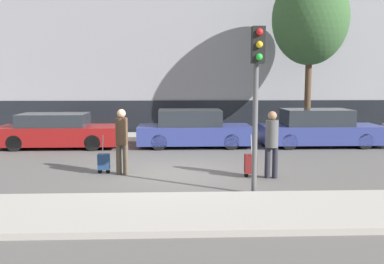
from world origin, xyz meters
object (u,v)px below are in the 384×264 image
Objects in this scene: parked_car_1 at (193,130)px; traffic_light at (257,77)px; bare_tree_near_crossing at (310,19)px; pedestrian_left at (122,137)px; trolley_left at (104,162)px; parked_car_0 at (58,132)px; pedestrian_right at (272,140)px; parked_bicycle at (183,127)px; trolley_right at (251,164)px; parked_car_2 at (319,129)px.

traffic_light reaches higher than parked_car_1.
bare_tree_near_crossing reaches higher than parked_car_1.
pedestrian_left reaches higher than trolley_left.
bare_tree_near_crossing is (10.39, 2.00, 4.60)m from parked_car_0.
parked_car_0 is 4.19× the size of trolley_left.
pedestrian_right is at bearing -71.11° from parked_car_1.
bare_tree_near_crossing is (5.50, -0.41, 4.74)m from parked_bicycle.
parked_bicycle is at bearing 71.54° from trolley_left.
parked_car_1 is at bearing -158.99° from bare_tree_near_crossing.
parked_bicycle is 0.25× the size of bare_tree_near_crossing.
parked_car_2 is at bearing 55.20° from trolley_right.
parked_car_0 is 8.96m from pedestrian_right.
traffic_light is 0.53× the size of bare_tree_near_crossing.
pedestrian_right is (4.60, -0.74, 0.70)m from trolley_left.
pedestrian_right reaches higher than trolley_right.
parked_bicycle is at bearing 102.23° from trolley_right.
traffic_light reaches higher than parked_car_0.
pedestrian_left is 1.01× the size of pedestrian_right.
parked_car_2 reaches higher than trolley_right.
parked_car_1 is 2.40× the size of pedestrian_left.
pedestrian_right reaches higher than parked_car_2.
trolley_right is at bearing -76.14° from parked_car_1.
parked_car_0 is 0.65× the size of bare_tree_near_crossing.
pedestrian_right is at bearing -113.76° from bare_tree_near_crossing.
pedestrian_left reaches higher than trolley_right.
pedestrian_right is at bearing -37.38° from parked_car_0.
parked_car_0 is 1.21× the size of traffic_light.
traffic_light reaches higher than parked_car_2.
parked_bicycle is 7.27m from bare_tree_near_crossing.
pedestrian_right is 0.48× the size of traffic_light.
bare_tree_near_crossing reaches higher than pedestrian_left.
parked_bicycle is (2.37, 7.10, 0.15)m from trolley_left.
pedestrian_right reaches higher than parked_car_0.
parked_car_0 reaches higher than trolley_right.
trolley_left is 7.49m from parked_bicycle.
traffic_light is (1.12, -7.11, 2.03)m from parked_car_1.
parked_car_1 is at bearing 59.98° from trolley_left.
trolley_left is 0.61× the size of pedestrian_right.
pedestrian_right is 8.17m from parked_bicycle.
bare_tree_near_crossing is at bearing 75.55° from pedestrian_right.
trolley_left is 0.94× the size of trolley_right.
bare_tree_near_crossing is at bearing 66.11° from traffic_light.
parked_car_1 is 7.14m from bare_tree_near_crossing.
parked_car_1 is at bearing -81.51° from parked_bicycle.
parked_car_2 is at bearing -93.94° from bare_tree_near_crossing.
parked_car_0 is at bearing 131.93° from traffic_light.
pedestrian_left is 0.48× the size of traffic_light.
trolley_left is at bearing -139.61° from bare_tree_near_crossing.
parked_car_1 is at bearing 98.93° from traffic_light.
traffic_light reaches higher than parked_bicycle.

